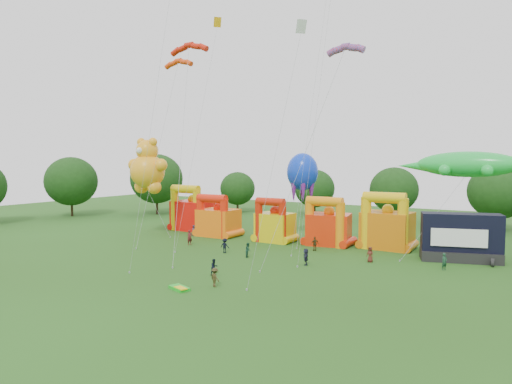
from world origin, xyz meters
The scene contains 24 objects.
ground centered at (0.00, 0.00, 0.00)m, with size 160.00×160.00×0.00m, color #234714.
tree_ring centered at (-1.13, 0.59, 6.26)m, with size 119.35×121.41×12.07m.
bouncy_castle_0 centered at (-17.15, 28.89, 2.67)m, with size 5.84×4.81×7.06m.
bouncy_castle_1 centered at (-10.36, 26.32, 2.30)m, with size 5.27×4.24×6.06m.
bouncy_castle_2 centered at (-1.25, 26.55, 2.27)m, with size 4.69×3.84×5.93m.
bouncy_castle_3 centered at (5.79, 27.98, 2.38)m, with size 5.91×5.07×6.27m.
bouncy_castle_4 centered at (12.82, 29.49, 2.65)m, with size 5.95×4.89×7.01m.
stage_trailer centered at (21.48, 26.61, 2.49)m, with size 8.54×5.08×5.16m.
teddy_bear_kite centered at (-18.83, 21.50, 9.19)m, with size 7.29×4.88×14.07m.
gecko_kite centered at (19.56, 27.08, 6.19)m, with size 14.08×8.94×11.93m.
octopus_kite centered at (1.06, 29.88, 5.12)m, with size 5.82×11.36×11.92m.
parafoil_kites centered at (-2.10, 14.39, 12.00)m, with size 30.16×15.71×25.91m.
diamond_kites centered at (2.46, 15.04, 16.03)m, with size 18.16×21.51×38.38m.
folded_kite_bundle centered at (2.69, 2.65, 0.14)m, with size 2.22×1.63×0.31m.
spectator_0 centered at (-13.40, 24.84, 0.77)m, with size 0.75×0.49×1.53m, color #312B48.
spectator_1 centered at (-9.34, 18.87, 0.96)m, with size 0.70×0.46×1.91m, color #57181B.
spectator_2 centered at (0.94, 16.43, 0.82)m, with size 0.80×0.62×1.64m, color #19402E.
spectator_3 centered at (-2.65, 17.04, 0.85)m, with size 1.10×0.63×1.71m, color black.
spectator_4 centered at (5.88, 23.57, 0.84)m, with size 0.99×0.41×1.68m, color #383416.
spectator_5 centered at (8.06, 16.21, 0.87)m, with size 1.60×0.51×1.73m, color #23243B.
spectator_6 centered at (13.35, 20.95, 0.82)m, with size 0.80×0.52×1.64m, color #512117.
spectator_7 centered at (20.67, 21.22, 0.84)m, with size 0.62×0.40×1.69m, color #194029.
spectator_8 centered at (2.36, 8.05, 0.77)m, with size 0.75×0.59×1.55m, color black.
spectator_9 centered at (4.74, 4.87, 0.82)m, with size 1.06×0.61×1.64m, color #383016.
Camera 1 is at (27.31, -26.26, 10.81)m, focal length 32.00 mm.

